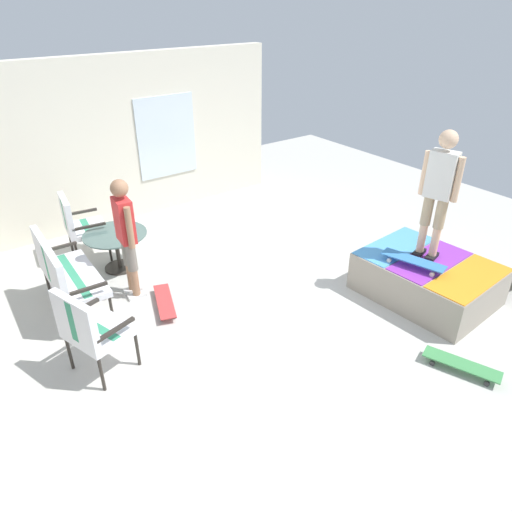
{
  "coord_description": "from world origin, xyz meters",
  "views": [
    {
      "loc": [
        -3.9,
        3.23,
        3.59
      ],
      "look_at": [
        0.23,
        0.19,
        0.7
      ],
      "focal_mm": 33.12,
      "sensor_mm": 36.0,
      "label": 1
    }
  ],
  "objects": [
    {
      "name": "patio_table",
      "position": [
        2.14,
        1.29,
        0.4
      ],
      "size": [
        0.9,
        0.9,
        0.57
      ],
      "color": "#2D2823",
      "rests_on": "ground_plane"
    },
    {
      "name": "person_skater",
      "position": [
        -0.86,
        -1.78,
        1.51
      ],
      "size": [
        0.47,
        0.31,
        1.66
      ],
      "color": "black",
      "rests_on": "skate_ramp"
    },
    {
      "name": "patio_bench",
      "position": [
        1.45,
        2.22,
        0.62
      ],
      "size": [
        1.27,
        0.59,
        1.02
      ],
      "color": "#2D2823",
      "rests_on": "ground_plane"
    },
    {
      "name": "patio_chair_near_house",
      "position": [
        2.74,
        1.62,
        0.61
      ],
      "size": [
        0.69,
        0.63,
        1.02
      ],
      "color": "#2D2823",
      "rests_on": "ground_plane"
    },
    {
      "name": "skateboard_spare",
      "position": [
        -2.12,
        -0.83,
        0.08
      ],
      "size": [
        0.82,
        0.46,
        0.1
      ],
      "color": "#3F8C4C",
      "rests_on": "ground_plane"
    },
    {
      "name": "skateboard_by_bench",
      "position": [
        0.85,
        1.2,
        0.08
      ],
      "size": [
        0.82,
        0.45,
        0.1
      ],
      "color": "#B23838",
      "rests_on": "ground_plane"
    },
    {
      "name": "skate_ramp",
      "position": [
        -0.98,
        -1.76,
        0.27
      ],
      "size": [
        1.74,
        2.08,
        0.54
      ],
      "color": "gray",
      "rests_on": "ground_plane"
    },
    {
      "name": "patio_chair_by_wall",
      "position": [
        0.19,
        2.34,
        0.61
      ],
      "size": [
        0.76,
        0.71,
        1.02
      ],
      "color": "#2D2823",
      "rests_on": "ground_plane"
    },
    {
      "name": "person_watching",
      "position": [
        1.35,
        1.4,
        0.95
      ],
      "size": [
        0.48,
        0.26,
        1.64
      ],
      "color": "silver",
      "rests_on": "ground_plane"
    },
    {
      "name": "ground_plane",
      "position": [
        0.0,
        0.0,
        -0.05
      ],
      "size": [
        12.0,
        12.0,
        0.1
      ],
      "primitive_type": "cube",
      "color": "beige"
    },
    {
      "name": "house_facade",
      "position": [
        3.8,
        0.49,
        1.38
      ],
      "size": [
        0.23,
        6.0,
        2.75
      ],
      "color": "silver",
      "rests_on": "ground_plane"
    },
    {
      "name": "skateboard_on_ramp",
      "position": [
        -0.93,
        -1.42,
        0.63
      ],
      "size": [
        0.82,
        0.4,
        0.1
      ],
      "color": "#3372B2",
      "rests_on": "skate_ramp"
    }
  ]
}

